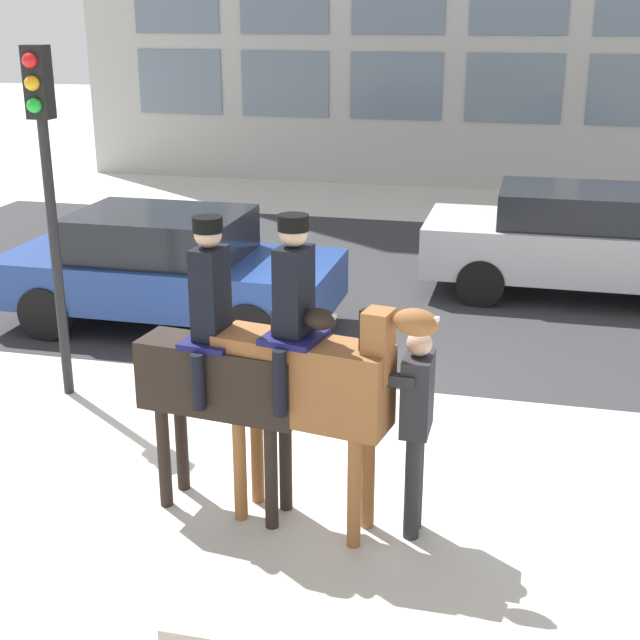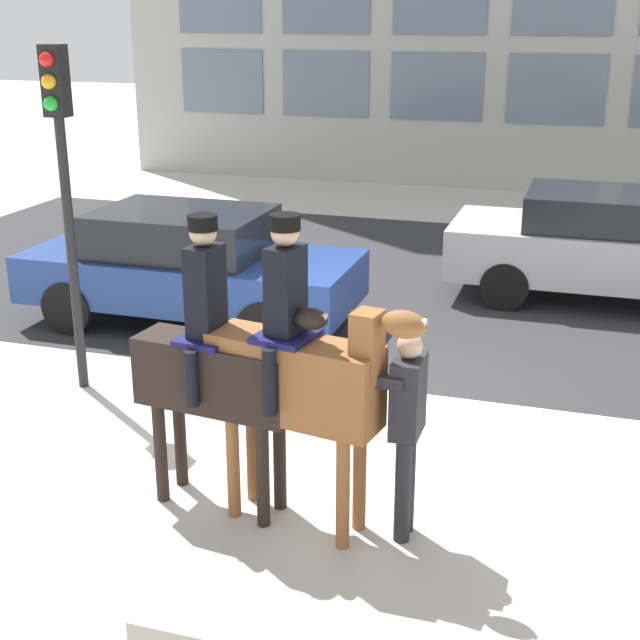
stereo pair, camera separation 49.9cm
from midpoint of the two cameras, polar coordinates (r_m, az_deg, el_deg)
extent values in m
plane|color=beige|center=(9.81, 2.59, -5.27)|extent=(80.00, 80.00, 0.00)
cube|color=#2D2D30|center=(14.18, 7.59, 2.38)|extent=(18.66, 8.50, 0.01)
cube|color=slate|center=(23.38, -5.65, 14.96)|extent=(2.19, 0.02, 1.55)
cube|color=slate|center=(22.46, 1.02, 14.88)|extent=(2.19, 0.02, 1.55)
cube|color=slate|center=(21.84, 8.14, 14.57)|extent=(2.19, 0.02, 1.55)
cube|color=slate|center=(21.56, 15.54, 14.03)|extent=(2.19, 0.02, 1.55)
cube|color=slate|center=(23.33, -5.82, 19.71)|extent=(2.19, 0.02, 1.55)
cube|color=black|center=(7.39, -4.73, -3.54)|extent=(1.42, 0.60, 0.59)
cylinder|color=black|center=(7.64, -0.70, -8.94)|extent=(0.11, 0.11, 0.92)
cylinder|color=black|center=(7.39, -1.72, -9.97)|extent=(0.11, 0.11, 0.92)
cylinder|color=black|center=(8.06, -7.19, -7.51)|extent=(0.11, 0.11, 0.92)
cylinder|color=black|center=(7.83, -8.36, -8.42)|extent=(0.11, 0.11, 0.92)
cube|color=black|center=(7.00, -0.45, -1.54)|extent=(0.23, 0.26, 0.57)
cube|color=#382314|center=(7.04, -1.34, -1.24)|extent=(0.05, 0.08, 0.51)
ellipsoid|color=black|center=(6.82, 1.49, 0.05)|extent=(0.30, 0.23, 0.17)
cube|color=silver|center=(6.79, 2.14, 0.12)|extent=(0.11, 0.06, 0.07)
cylinder|color=#382314|center=(7.79, -9.44, -3.37)|extent=(0.09, 0.09, 0.55)
cube|color=#14144C|center=(7.31, -5.27, -1.19)|extent=(0.47, 0.52, 0.05)
cube|color=black|center=(7.18, -5.37, 1.84)|extent=(0.26, 0.34, 0.75)
sphere|color=#D1A889|center=(7.05, -5.49, 5.60)|extent=(0.22, 0.22, 0.22)
cylinder|color=black|center=(7.04, -5.51, 6.21)|extent=(0.24, 0.24, 0.12)
cylinder|color=black|center=(7.62, -4.23, -2.34)|extent=(0.11, 0.11, 0.47)
cylinder|color=black|center=(7.19, -6.26, -3.77)|extent=(0.11, 0.11, 0.47)
cube|color=brown|center=(7.07, 0.39, -3.86)|extent=(1.47, 0.68, 0.67)
cylinder|color=brown|center=(7.36, 4.52, -9.99)|extent=(0.11, 0.11, 0.95)
cylinder|color=brown|center=(7.11, 3.52, -11.07)|extent=(0.11, 0.11, 0.95)
cylinder|color=brown|center=(7.76, -2.49, -8.31)|extent=(0.11, 0.11, 0.95)
cylinder|color=brown|center=(7.53, -3.67, -9.26)|extent=(0.11, 0.11, 0.95)
cube|color=brown|center=(6.69, 5.15, -1.78)|extent=(0.24, 0.27, 0.57)
cube|color=black|center=(6.72, 4.21, -1.46)|extent=(0.05, 0.08, 0.51)
ellipsoid|color=brown|center=(6.51, 7.59, -0.31)|extent=(0.38, 0.26, 0.21)
cube|color=silver|center=(6.47, 8.47, -0.28)|extent=(0.13, 0.07, 0.08)
cylinder|color=black|center=(7.46, -4.75, -3.58)|extent=(0.09, 0.09, 0.55)
cube|color=#14144C|center=(6.97, -0.12, -1.05)|extent=(0.50, 0.55, 0.05)
cube|color=black|center=(6.85, -0.13, 1.91)|extent=(0.27, 0.35, 0.69)
sphere|color=#D1A889|center=(6.73, -0.13, 5.63)|extent=(0.22, 0.22, 0.22)
cylinder|color=black|center=(6.71, -0.13, 6.26)|extent=(0.24, 0.24, 0.12)
cylinder|color=black|center=(7.30, 0.86, -2.54)|extent=(0.11, 0.11, 0.54)
cylinder|color=black|center=(6.85, -1.17, -4.02)|extent=(0.11, 0.11, 0.54)
cylinder|color=#232328|center=(7.25, 7.32, -10.76)|extent=(0.13, 0.13, 0.92)
cylinder|color=#232328|center=(7.39, 7.56, -10.16)|extent=(0.13, 0.13, 0.92)
cube|color=#232328|center=(6.97, 7.72, -4.88)|extent=(0.22, 0.40, 0.64)
sphere|color=#D1A889|center=(6.81, 7.87, -1.66)|extent=(0.20, 0.20, 0.20)
cube|color=#232328|center=(6.78, 5.22, -3.86)|extent=(0.55, 0.09, 0.09)
cone|color=orange|center=(6.86, 2.38, -3.52)|extent=(0.18, 0.04, 0.04)
cube|color=navy|center=(12.13, -7.04, 2.81)|extent=(4.47, 1.88, 0.63)
cube|color=black|center=(12.02, -7.65, 5.62)|extent=(2.23, 1.66, 0.58)
cylinder|color=black|center=(10.96, -2.22, -0.57)|extent=(0.71, 0.23, 0.71)
cylinder|color=black|center=(12.52, 0.44, 1.98)|extent=(0.71, 0.23, 0.71)
cylinder|color=black|center=(12.14, -14.64, 0.77)|extent=(0.71, 0.23, 0.71)
cylinder|color=black|center=(13.56, -10.83, 2.98)|extent=(0.71, 0.23, 0.71)
cube|color=#B7B7BC|center=(13.78, 19.37, 4.05)|extent=(4.74, 1.95, 0.75)
cube|color=black|center=(13.63, 19.17, 6.65)|extent=(2.37, 1.71, 0.51)
cylinder|color=black|center=(13.03, 12.82, 2.13)|extent=(0.69, 0.23, 0.69)
cylinder|color=black|center=(14.75, 13.47, 4.06)|extent=(0.69, 0.23, 0.69)
cylinder|color=black|center=(10.01, -14.22, 3.85)|extent=(0.11, 0.11, 3.02)
cube|color=black|center=(9.71, -15.14, 14.55)|extent=(0.24, 0.19, 0.72)
sphere|color=red|center=(9.59, -15.64, 15.76)|extent=(0.15, 0.15, 0.15)
sphere|color=orange|center=(9.61, -15.52, 14.48)|extent=(0.15, 0.15, 0.15)
sphere|color=green|center=(9.63, -15.41, 13.20)|extent=(0.15, 0.15, 0.15)
camera|label=1|loc=(0.25, -88.20, 0.63)|focal=50.00mm
camera|label=2|loc=(0.25, 91.80, -0.63)|focal=50.00mm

